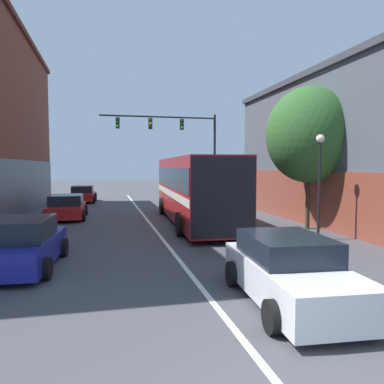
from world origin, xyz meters
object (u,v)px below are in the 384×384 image
at_px(parked_car_left_near, 83,194).
at_px(street_tree_near, 309,135).
at_px(bus, 194,186).
at_px(traffic_signal_gantry, 178,137).
at_px(street_lamp, 319,177).
at_px(parked_car_left_mid, 22,245).
at_px(parked_car_left_far, 67,207).
at_px(hatchback_foreground, 289,271).

bearing_deg(parked_car_left_near, street_tree_near, -143.49).
xyz_separation_m(bus, parked_car_left_near, (-6.11, 12.48, -1.21)).
distance_m(traffic_signal_gantry, street_lamp, 15.27).
xyz_separation_m(parked_car_left_mid, parked_car_left_far, (0.22, 10.20, -0.05)).
bearing_deg(parked_car_left_near, traffic_signal_gantry, -111.61).
bearing_deg(parked_car_left_mid, bus, -38.73).
relative_size(parked_car_left_near, parked_car_left_far, 0.95).
relative_size(parked_car_left_near, parked_car_left_mid, 0.93).
bearing_deg(street_tree_near, parked_car_left_far, 151.79).
distance_m(parked_car_left_near, street_tree_near, 19.20).
bearing_deg(parked_car_left_far, parked_car_left_mid, 178.89).
height_order(hatchback_foreground, parked_car_left_far, hatchback_foreground).
relative_size(street_lamp, street_tree_near, 0.63).
distance_m(parked_car_left_far, street_lamp, 13.27).
bearing_deg(bus, traffic_signal_gantry, -3.57).
height_order(bus, parked_car_left_mid, bus).
xyz_separation_m(hatchback_foreground, parked_car_left_near, (-5.45, 23.84, -0.03)).
distance_m(hatchback_foreground, traffic_signal_gantry, 21.28).
bearing_deg(parked_car_left_far, street_tree_near, -118.10).
distance_m(parked_car_left_mid, street_lamp, 10.69).
bearing_deg(parked_car_left_far, hatchback_foreground, -157.82).
xyz_separation_m(parked_car_left_mid, traffic_signal_gantry, (7.71, 16.66, 4.41)).
xyz_separation_m(bus, street_tree_near, (4.64, -3.02, 2.43)).
bearing_deg(hatchback_foreground, parked_car_left_near, 16.82).
bearing_deg(parked_car_left_mid, hatchback_foreground, -120.44).
distance_m(parked_car_left_mid, street_tree_near, 12.60).
bearing_deg(parked_car_left_far, parked_car_left_near, -1.95).
relative_size(bus, parked_car_left_far, 2.89).
bearing_deg(hatchback_foreground, parked_car_left_far, 26.01).
distance_m(hatchback_foreground, street_lamp, 7.59).
bearing_deg(parked_car_left_mid, street_tree_near, -65.59).
bearing_deg(traffic_signal_gantry, parked_car_left_far, -139.28).
distance_m(hatchback_foreground, parked_car_left_far, 15.42).
xyz_separation_m(hatchback_foreground, street_lamp, (4.37, 5.95, 1.77)).
bearing_deg(parked_car_left_mid, parked_car_left_near, 2.16).
relative_size(parked_car_left_mid, street_lamp, 1.02).
distance_m(hatchback_foreground, parked_car_left_mid, 7.27).
xyz_separation_m(traffic_signal_gantry, street_tree_near, (3.59, -12.40, -0.81)).
relative_size(parked_car_left_near, traffic_signal_gantry, 0.44).
relative_size(bus, street_lamp, 2.87).
relative_size(parked_car_left_far, street_lamp, 0.99).
bearing_deg(parked_car_left_near, street_lamp, -149.47).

